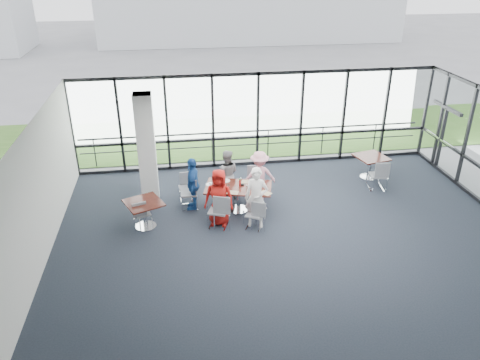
{
  "coord_description": "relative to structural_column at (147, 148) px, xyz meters",
  "views": [
    {
      "loc": [
        -2.8,
        -9.65,
        6.65
      ],
      "look_at": [
        -1.11,
        1.57,
        1.1
      ],
      "focal_mm": 35.0,
      "sensor_mm": 36.0,
      "label": 1
    }
  ],
  "objects": [
    {
      "name": "tumbler_d",
      "position": [
        1.79,
        -1.07,
        -0.78
      ],
      "size": [
        0.07,
        0.07,
        0.13
      ],
      "primitive_type": "cylinder",
      "color": "white",
      "rests_on": "main_table"
    },
    {
      "name": "diner_far_left",
      "position": [
        2.26,
        -0.29,
        -0.85
      ],
      "size": [
        0.78,
        0.54,
        1.51
      ],
      "primitive_type": "imported",
      "rotation": [
        0.0,
        0.0,
        3.02
      ],
      "color": "gray",
      "rests_on": "ground"
    },
    {
      "name": "menu_b",
      "position": [
        3.16,
        -1.62,
        -0.85
      ],
      "size": [
        0.37,
        0.38,
        0.0
      ],
      "primitive_type": "cube",
      "rotation": [
        0.0,
        0.0,
        -0.86
      ],
      "color": "beige",
      "rests_on": "main_table"
    },
    {
      "name": "exit_door",
      "position": [
        9.6,
        0.75,
        -0.55
      ],
      "size": [
        0.12,
        1.6,
        2.1
      ],
      "primitive_type": "cube",
      "color": "black",
      "rests_on": "ground"
    },
    {
      "name": "menu_c",
      "position": [
        2.69,
        -0.86,
        -0.85
      ],
      "size": [
        0.32,
        0.23,
        0.0
      ],
      "primitive_type": "cube",
      "rotation": [
        0.0,
        0.0,
        -0.06
      ],
      "color": "beige",
      "rests_on": "main_table"
    },
    {
      "name": "curtain_wall_back",
      "position": [
        3.6,
        2.0,
        0.0
      ],
      "size": [
        12.0,
        0.1,
        3.2
      ],
      "primitive_type": "cube",
      "color": "white",
      "rests_on": "ground"
    },
    {
      "name": "chair_spare_lb",
      "position": [
        1.04,
        -0.28,
        -1.2
      ],
      "size": [
        0.44,
        0.44,
        0.8
      ],
      "primitive_type": null,
      "rotation": [
        0.0,
        0.0,
        3.26
      ],
      "color": "gray",
      "rests_on": "ground"
    },
    {
      "name": "tumbler_b",
      "position": [
        2.7,
        -1.38,
        -0.78
      ],
      "size": [
        0.07,
        0.07,
        0.14
      ],
      "primitive_type": "cylinder",
      "color": "white",
      "rests_on": "main_table"
    },
    {
      "name": "chair_main_nr",
      "position": [
        2.76,
        -2.15,
        -1.18
      ],
      "size": [
        0.55,
        0.55,
        0.83
      ],
      "primitive_type": null,
      "rotation": [
        0.0,
        0.0,
        -0.46
      ],
      "color": "gray",
      "rests_on": "ground"
    },
    {
      "name": "guard_rail",
      "position": [
        3.6,
        2.6,
        -1.1
      ],
      "size": [
        12.0,
        0.06,
        0.06
      ],
      "primitive_type": "cylinder",
      "rotation": [
        0.0,
        1.57,
        0.0
      ],
      "color": "#2D2D33",
      "rests_on": "ground"
    },
    {
      "name": "chair_main_end",
      "position": [
        1.11,
        -0.79,
        -1.13
      ],
      "size": [
        0.46,
        0.46,
        0.94
      ],
      "primitive_type": null,
      "rotation": [
        0.0,
        0.0,
        -1.58
      ],
      "color": "gray",
      "rests_on": "ground"
    },
    {
      "name": "plate_fr",
      "position": [
        3.01,
        -0.95,
        -0.84
      ],
      "size": [
        0.26,
        0.26,
        0.01
      ],
      "primitive_type": "cylinder",
      "color": "white",
      "rests_on": "main_table"
    },
    {
      "name": "tumbler_c",
      "position": [
        2.58,
        -0.92,
        -0.77
      ],
      "size": [
        0.08,
        0.08,
        0.15
      ],
      "primitive_type": "cylinder",
      "color": "white",
      "rests_on": "main_table"
    },
    {
      "name": "chair_main_fl",
      "position": [
        2.3,
        -0.12,
        -1.19
      ],
      "size": [
        0.44,
        0.44,
        0.81
      ],
      "primitive_type": null,
      "rotation": [
        0.0,
        0.0,
        3.03
      ],
      "color": "gray",
      "rests_on": "ground"
    },
    {
      "name": "chair_spare_la",
      "position": [
        -0.16,
        -1.64,
        -1.2
      ],
      "size": [
        0.49,
        0.49,
        0.8
      ],
      "primitive_type": null,
      "rotation": [
        0.0,
        0.0,
        0.31
      ],
      "color": "gray",
      "rests_on": "ground"
    },
    {
      "name": "chair_main_fr",
      "position": [
        3.15,
        -0.28,
        -1.17
      ],
      "size": [
        0.49,
        0.49,
        0.87
      ],
      "primitive_type": null,
      "rotation": [
        0.0,
        0.0,
        2.96
      ],
      "color": "gray",
      "rests_on": "ground"
    },
    {
      "name": "diner_end",
      "position": [
        1.24,
        -0.83,
        -0.82
      ],
      "size": [
        0.64,
        0.98,
        1.56
      ],
      "primitive_type": "imported",
      "rotation": [
        0.0,
        0.0,
        -1.73
      ],
      "color": "#1D4D98",
      "rests_on": "ground"
    },
    {
      "name": "chair_main_nl",
      "position": [
        1.82,
        -1.94,
        -1.11
      ],
      "size": [
        0.61,
        0.61,
        0.97
      ],
      "primitive_type": null,
      "rotation": [
        0.0,
        0.0,
        -0.36
      ],
      "color": "gray",
      "rests_on": "ground"
    },
    {
      "name": "plate_fl",
      "position": [
        2.16,
        -0.72,
        -0.84
      ],
      "size": [
        0.28,
        0.28,
        0.01
      ],
      "primitive_type": "cylinder",
      "color": "white",
      "rests_on": "main_table"
    },
    {
      "name": "plate_nl",
      "position": [
        1.93,
        -1.35,
        -0.84
      ],
      "size": [
        0.24,
        0.24,
        0.01
      ],
      "primitive_type": "cylinder",
      "color": "white",
      "rests_on": "main_table"
    },
    {
      "name": "tumbler_a",
      "position": [
        2.18,
        -1.29,
        -0.77
      ],
      "size": [
        0.08,
        0.08,
        0.15
      ],
      "primitive_type": "cylinder",
      "color": "white",
      "rests_on": "main_table"
    },
    {
      "name": "side_table_right",
      "position": [
        7.01,
        0.35,
        -0.96
      ],
      "size": [
        1.11,
        1.11,
        0.75
      ],
      "rotation": [
        0.0,
        0.0,
        0.23
      ],
      "color": "#3B1410",
      "rests_on": "ground"
    },
    {
      "name": "wall_front",
      "position": [
        3.6,
        -8.0,
        0.0
      ],
      "size": [
        12.0,
        0.1,
        3.2
      ],
      "primitive_type": "cube",
      "color": "silver",
      "rests_on": "ground"
    },
    {
      "name": "grass_strip",
      "position": [
        3.6,
        5.0,
        -1.59
      ],
      "size": [
        80.0,
        5.0,
        0.01
      ],
      "primitive_type": "cube",
      "color": "#2D5C1A",
      "rests_on": "ground"
    },
    {
      "name": "diner_far_right",
      "position": [
        3.19,
        -0.54,
        -0.84
      ],
      "size": [
        0.99,
        0.52,
        1.51
      ],
      "primitive_type": "imported",
      "rotation": [
        0.0,
        0.0,
        3.16
      ],
      "color": "#FEA5B8",
      "rests_on": "ground"
    },
    {
      "name": "plate_nr",
      "position": [
        2.98,
        -1.63,
        -0.84
      ],
      "size": [
        0.25,
        0.25,
        0.01
      ],
      "primitive_type": "cylinder",
      "color": "white",
      "rests_on": "main_table"
    },
    {
      "name": "side_table_left",
      "position": [
        -0.11,
        -1.66,
        -0.96
      ],
      "size": [
        1.18,
        1.18,
        0.75
      ],
      "rotation": [
        0.0,
        0.0,
        0.41
      ],
      "color": "#3B1410",
      "rests_on": "ground"
    },
    {
      "name": "plate_end",
      "position": [
        1.73,
        -0.9,
        -0.84
      ],
      "size": [
        0.26,
        0.26,
        0.01
      ],
      "primitive_type": "cylinder",
      "color": "white",
      "rests_on": "main_table"
    },
    {
      "name": "hangar_main",
      "position": [
        7.6,
        29.0,
        1.4
      ],
      "size": [
        24.0,
        10.0,
        6.0
      ],
      "primitive_type": "cube",
      "color": "silver",
      "rests_on": "ground"
    },
    {
      "name": "chair_spare_r",
      "position": [
        6.91,
        -0.47,
        -1.13
      ],
      "size": [
        0.53,
        0.53,
        0.95
      ],
      "primitive_type": null,
      "rotation": [
        0.0,
        0.0,
        -0.15
      ],
      "color": "gray",
      "rests_on": "ground"
    },
    {
      "name": "main_table",
      "position": [
        2.49,
        -1.13,
        -0.98
      ],
      "size": [
        2.02,
        1.42,
        0.75
      ],
      "rotation": [
        0.0,
        0.0,
        -0.24
      ],
      "color": "#3B1410",
      "rests_on": "ground"
    },
    {
      "name": "green_bottle",
      "position": [
        2.54,
        -1.07,
        -0.75
      ],
      "size": [
        0.05,
        0.05,
        0.2
      ],
      "primitive_type": "cylinder",
      "color": "#146A23",
      "rests_on": "main_table"
    },
    {
      "name": "ceiling",
      "position": [
        3.6,
        -3.0,
        1.6
      ],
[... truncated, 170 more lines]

